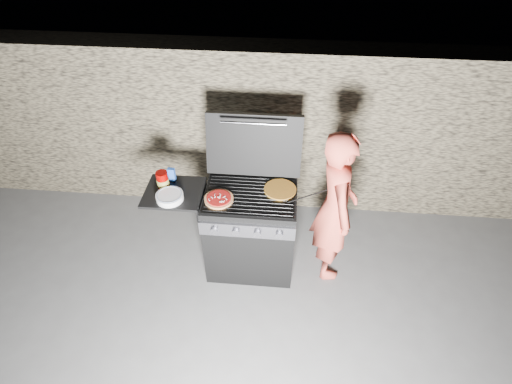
# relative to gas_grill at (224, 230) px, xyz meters

# --- Properties ---
(ground) EXTENTS (50.00, 50.00, 0.00)m
(ground) POSITION_rel_gas_grill_xyz_m (0.25, 0.00, -0.46)
(ground) COLOR #5C5C5B
(stone_wall) EXTENTS (8.00, 0.35, 1.80)m
(stone_wall) POSITION_rel_gas_grill_xyz_m (0.25, 1.05, 0.44)
(stone_wall) COLOR #857859
(stone_wall) RESTS_ON ground
(gas_grill) EXTENTS (1.34, 0.79, 0.91)m
(gas_grill) POSITION_rel_gas_grill_xyz_m (0.00, 0.00, 0.00)
(gas_grill) COLOR black
(gas_grill) RESTS_ON ground
(pizza_topped) EXTENTS (0.26, 0.26, 0.03)m
(pizza_topped) POSITION_rel_gas_grill_xyz_m (-0.01, -0.08, 0.47)
(pizza_topped) COLOR tan
(pizza_topped) RESTS_ON gas_grill
(pizza_plain) EXTENTS (0.34, 0.34, 0.01)m
(pizza_plain) POSITION_rel_gas_grill_xyz_m (0.50, 0.09, 0.46)
(pizza_plain) COLOR gold
(pizza_plain) RESTS_ON gas_grill
(sauce_jar) EXTENTS (0.13, 0.13, 0.16)m
(sauce_jar) POSITION_rel_gas_grill_xyz_m (-0.52, 0.05, 0.53)
(sauce_jar) COLOR #760100
(sauce_jar) RESTS_ON gas_grill
(blue_carton) EXTENTS (0.06, 0.04, 0.13)m
(blue_carton) POSITION_rel_gas_grill_xyz_m (-0.46, 0.14, 0.51)
(blue_carton) COLOR #2250B5
(blue_carton) RESTS_ON gas_grill
(plate_stack) EXTENTS (0.28, 0.28, 0.05)m
(plate_stack) POSITION_rel_gas_grill_xyz_m (-0.42, -0.10, 0.47)
(plate_stack) COLOR white
(plate_stack) RESTS_ON gas_grill
(person) EXTENTS (0.45, 0.61, 1.55)m
(person) POSITION_rel_gas_grill_xyz_m (0.99, 0.05, 0.32)
(person) COLOR #DE513F
(person) RESTS_ON ground
(tongs) EXTENTS (0.41, 0.16, 0.09)m
(tongs) POSITION_rel_gas_grill_xyz_m (0.77, 0.00, 0.50)
(tongs) COLOR black
(tongs) RESTS_ON gas_grill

